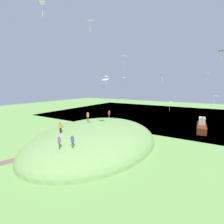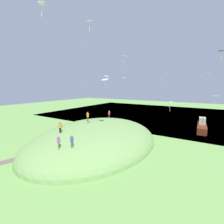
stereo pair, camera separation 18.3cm
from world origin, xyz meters
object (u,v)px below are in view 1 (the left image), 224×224
kite_7 (106,76)px  person_walking_path (59,141)px  kite_4 (215,96)px  kite_6 (162,75)px  kite_3 (90,22)px  kite_10 (171,103)px  kite_9 (43,4)px  person_with_child (88,116)px  kite_8 (124,78)px  boat_on_lake (202,127)px  person_on_hilltop (109,113)px  kite_0 (221,51)px  person_near_shore (60,126)px  person_watching_kites (72,140)px  kite_2 (208,74)px  kite_1 (105,80)px  kite_5 (124,56)px

kite_7 → person_walking_path: bearing=19.1°
kite_4 → kite_6: 11.67m
kite_3 → kite_10: 25.24m
kite_7 → kite_9: kite_9 is taller
person_with_child → person_walking_path: (9.75, 3.71, -1.21)m
kite_3 → kite_9: kite_9 is taller
kite_7 → kite_10: size_ratio=0.79×
kite_8 → boat_on_lake: bearing=90.4°
person_with_child → person_on_hilltop: person_with_child is taller
person_on_hilltop → kite_0: kite_0 is taller
kite_9 → person_near_shore: bearing=-140.1°
person_watching_kites → kite_0: bearing=178.4°
kite_2 → kite_3: size_ratio=1.28×
boat_on_lake → person_near_shore: 30.93m
kite_0 → kite_6: (2.63, -10.73, -4.36)m
person_near_shore → person_walking_path: person_near_shore is taller
kite_1 → kite_4: (-12.80, 14.74, -2.75)m
kite_5 → kite_9: (19.26, 0.71, 1.87)m
boat_on_lake → person_watching_kites: person_watching_kites is taller
kite_0 → kite_6: bearing=-76.2°
person_with_child → kite_2: 27.22m
kite_1 → kite_9: 11.76m
kite_1 → kite_8: size_ratio=1.00×
kite_0 → kite_10: kite_0 is taller
kite_2 → kite_10: kite_2 is taller
person_walking_path → kite_4: 26.84m
boat_on_lake → person_with_child: size_ratio=4.32×
boat_on_lake → kite_4: size_ratio=4.14×
person_walking_path → kite_6: 26.69m
kite_1 → kite_2: (-20.07, 13.25, 1.70)m
person_watching_kites → kite_8: bearing=-136.8°
person_watching_kites → kite_7: size_ratio=0.93×
person_on_hilltop → kite_9: bearing=-163.6°
person_with_child → person_near_shore: person_with_child is taller
person_with_child → kite_1: 8.28m
kite_0 → kite_10: bearing=-77.5°
person_near_shore → kite_8: bearing=66.2°
person_walking_path → kite_10: kite_10 is taller
person_with_child → kite_3: bearing=-18.7°
boat_on_lake → kite_10: (3.06, -6.47, 5.49)m
person_on_hilltop → kite_7: bearing=43.9°
kite_6 → kite_8: bearing=-107.6°
kite_5 → kite_10: size_ratio=0.93×
kite_7 → kite_6: bearing=101.0°
person_walking_path → kite_1: size_ratio=1.34×
boat_on_lake → kite_5: size_ratio=3.65×
kite_9 → kite_10: (-26.30, 7.75, -11.78)m
kite_6 → kite_1: bearing=-15.4°
kite_9 → person_watching_kites: bearing=152.3°
person_on_hilltop → kite_10: bearing=-44.5°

